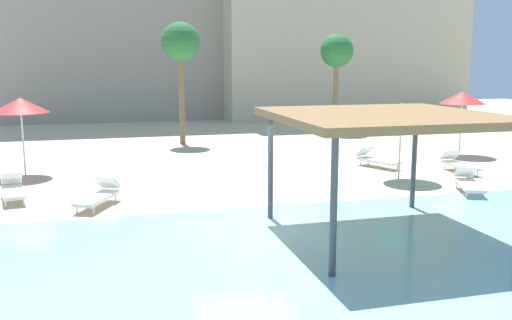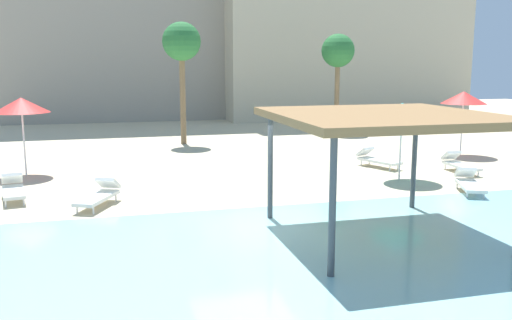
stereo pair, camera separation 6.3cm
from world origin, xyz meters
TOP-DOWN VIEW (x-y plane):
  - ground_plane at (0.00, 0.00)m, footprint 80.00×80.00m
  - lagoon_water at (0.00, -5.25)m, footprint 44.00×13.50m
  - shade_pavilion at (2.91, -1.73)m, footprint 4.88×4.88m
  - beach_umbrella_teal_0 at (6.60, 3.96)m, footprint 1.94×1.94m
  - beach_umbrella_red_2 at (11.86, 7.99)m, footprint 1.95×1.95m
  - beach_umbrella_red_3 at (-6.20, 8.16)m, footprint 1.97×1.97m
  - lounge_chair_0 at (7.74, 1.62)m, footprint 1.30×1.98m
  - lounge_chair_1 at (-6.06, 4.36)m, footprint 0.94×1.97m
  - lounge_chair_2 at (9.46, 4.63)m, footprint 0.71×1.93m
  - lounge_chair_3 at (6.91, 6.35)m, footprint 1.28×1.98m
  - lounge_chair_4 at (-3.53, 2.94)m, footprint 1.35×1.97m
  - palm_tree_0 at (0.40, 14.55)m, footprint 1.90×1.90m
  - palm_tree_1 at (9.63, 16.81)m, footprint 1.90×1.90m
  - hotel_block_1 at (13.93, 28.10)m, footprint 18.14×10.18m

SIDE VIEW (x-z plane):
  - ground_plane at x=0.00m, z-range 0.00..0.00m
  - lagoon_water at x=0.00m, z-range 0.00..0.04m
  - lounge_chair_0 at x=7.74m, z-range -0.04..0.70m
  - lounge_chair_1 at x=-6.06m, z-range -0.04..0.70m
  - lounge_chair_2 at x=9.46m, z-range -0.04..0.70m
  - lounge_chair_3 at x=6.91m, z-range -0.04..0.70m
  - lounge_chair_4 at x=-3.53m, z-range -0.04..0.70m
  - beach_umbrella_teal_0 at x=6.60m, z-range 1.08..3.79m
  - beach_umbrella_red_2 at x=11.86m, z-range 1.14..3.95m
  - beach_umbrella_red_3 at x=-6.20m, z-range 1.14..3.98m
  - shade_pavilion at x=2.91m, z-range 1.31..4.25m
  - palm_tree_1 at x=9.63m, z-range 1.77..7.44m
  - palm_tree_0 at x=0.40m, z-range 1.93..7.96m
  - hotel_block_1 at x=13.93m, z-range 0.00..16.61m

